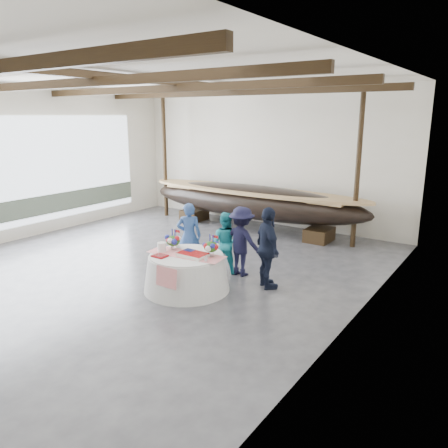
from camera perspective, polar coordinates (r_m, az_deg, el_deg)
The scene contains 14 objects.
floor at distance 10.63m, azimuth -10.93°, elevation -6.10°, with size 10.00×12.00×0.01m, color #3D3D42.
wall_back at distance 14.87m, azimuth 5.43°, elevation 8.70°, with size 10.00×0.02×4.50m, color silver.
wall_left at distance 14.10m, azimuth -25.96°, elevation 7.07°, with size 0.02×12.00×4.50m, color silver.
wall_right at distance 7.41m, azimuth 16.61°, elevation 2.84°, with size 0.02×12.00×4.50m, color silver.
ceiling at distance 10.04m, azimuth -12.18°, elevation 18.79°, with size 10.00×12.00×0.01m, color white.
pavilion_structure at distance 10.60m, azimuth -8.66°, elevation 15.98°, with size 9.80×11.76×4.50m.
open_bay at distance 14.63m, azimuth -22.29°, elevation 5.96°, with size 0.03×7.00×3.20m.
longboat_display at distance 14.01m, azimuth 3.60°, elevation 2.97°, with size 7.80×1.56×1.46m.
banquet_table at distance 9.31m, azimuth -4.91°, elevation -6.27°, with size 1.82×1.82×0.78m.
tabletop_items at distance 9.23m, azimuth -4.69°, elevation -2.93°, with size 1.73×0.95×0.40m.
guest_woman_blue at distance 10.48m, azimuth -4.59°, elevation -1.56°, with size 0.59×0.39×1.61m, color navy.
guest_woman_teal at distance 10.22m, azimuth 0.12°, elevation -2.40°, with size 0.70×0.55×1.45m, color teal.
guest_man_left at distance 10.00m, azimuth 2.31°, elevation -2.28°, with size 1.04×0.60×1.61m, color black.
guest_man_right at distance 9.27m, azimuth 5.72°, elevation -3.17°, with size 1.04×0.43×1.77m, color black.
Camera 1 is at (7.20, -6.94, 3.61)m, focal length 35.00 mm.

